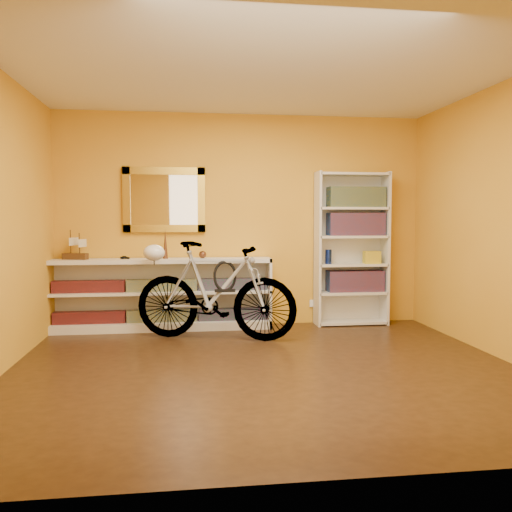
{
  "coord_description": "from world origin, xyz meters",
  "views": [
    {
      "loc": [
        -0.68,
        -4.51,
        1.32
      ],
      "look_at": [
        0.0,
        0.7,
        0.95
      ],
      "focal_mm": 37.03,
      "sensor_mm": 36.0,
      "label": 1
    }
  ],
  "objects": [
    {
      "name": "bronze_ornament",
      "position": [
        -0.94,
        1.81,
        1.02
      ],
      "size": [
        0.06,
        0.06,
        0.35
      ],
      "primitive_type": "cone",
      "color": "#55301D",
      "rests_on": "console_unit"
    },
    {
      "name": "toy_car",
      "position": [
        -1.41,
        1.81,
        0.85
      ],
      "size": [
        0.0,
        0.0,
        0.0
      ],
      "primitive_type": "imported",
      "rotation": [
        0.0,
        0.0,
        1.69
      ],
      "color": "black",
      "rests_on": "console_unit"
    },
    {
      "name": "bicycle",
      "position": [
        -0.38,
        1.21,
        0.54
      ],
      "size": [
        1.0,
        1.89,
        1.08
      ],
      "primitive_type": "imported",
      "rotation": [
        0.0,
        0.0,
        1.26
      ],
      "color": "silver",
      "rests_on": "floor"
    },
    {
      "name": "wall_socket",
      "position": [
        0.9,
        1.99,
        0.25
      ],
      "size": [
        0.09,
        0.02,
        0.09
      ],
      "primitive_type": "cube",
      "color": "silver",
      "rests_on": "back_wall"
    },
    {
      "name": "book_row_a",
      "position": [
        1.4,
        1.84,
        0.55
      ],
      "size": [
        0.7,
        0.22,
        0.26
      ],
      "primitive_type": "cube",
      "color": "maroon",
      "rests_on": "bookcase"
    },
    {
      "name": "book_row_b",
      "position": [
        1.4,
        1.84,
        1.25
      ],
      "size": [
        0.7,
        0.22,
        0.28
      ],
      "primitive_type": "cube",
      "color": "maroon",
      "rests_on": "bookcase"
    },
    {
      "name": "bookcase",
      "position": [
        1.35,
        1.84,
        0.95
      ],
      "size": [
        0.9,
        0.3,
        1.9
      ],
      "primitive_type": null,
      "color": "silver",
      "rests_on": "floor"
    },
    {
      "name": "model_ship",
      "position": [
        -1.97,
        1.81,
        1.02
      ],
      "size": [
        0.31,
        0.19,
        0.35
      ],
      "primitive_type": null,
      "rotation": [
        0.0,
        0.0,
        -0.3
      ],
      "color": "#3C2410",
      "rests_on": "console_unit"
    },
    {
      "name": "cd_row_upper",
      "position": [
        -0.98,
        1.79,
        0.54
      ],
      "size": [
        2.5,
        0.13,
        0.14
      ],
      "primitive_type": "cube",
      "color": "navy",
      "rests_on": "console_unit"
    },
    {
      "name": "console_unit",
      "position": [
        -0.98,
        1.81,
        0.42
      ],
      "size": [
        2.6,
        0.35,
        0.85
      ],
      "primitive_type": null,
      "color": "silver",
      "rests_on": "floor"
    },
    {
      "name": "floor",
      "position": [
        0.0,
        0.0,
        -0.01
      ],
      "size": [
        4.5,
        4.0,
        0.01
      ],
      "primitive_type": "cube",
      "color": "black",
      "rests_on": "ground"
    },
    {
      "name": "back_wall",
      "position": [
        0.0,
        2.0,
        1.3
      ],
      "size": [
        4.5,
        0.01,
        2.6
      ],
      "primitive_type": "cube",
      "color": "orange",
      "rests_on": "ground"
    },
    {
      "name": "helmet",
      "position": [
        -1.05,
        1.43,
        0.95
      ],
      "size": [
        0.24,
        0.23,
        0.18
      ],
      "primitive_type": "ellipsoid",
      "color": "white",
      "rests_on": "bicycle"
    },
    {
      "name": "right_wall",
      "position": [
        2.25,
        0.0,
        1.3
      ],
      "size": [
        0.01,
        4.0,
        2.6
      ],
      "primitive_type": "cube",
      "color": "orange",
      "rests_on": "ground"
    },
    {
      "name": "u_lock",
      "position": [
        -0.28,
        1.18,
        0.7
      ],
      "size": [
        0.25,
        0.03,
        0.25
      ],
      "primitive_type": "torus",
      "rotation": [
        1.57,
        0.0,
        0.0
      ],
      "color": "black",
      "rests_on": "bicycle"
    },
    {
      "name": "book_row_c",
      "position": [
        1.4,
        1.84,
        1.59
      ],
      "size": [
        0.7,
        0.22,
        0.25
      ],
      "primitive_type": "cube",
      "color": "navy",
      "rests_on": "bookcase"
    },
    {
      "name": "cd_row_lower",
      "position": [
        -0.98,
        1.79,
        0.17
      ],
      "size": [
        2.5,
        0.13,
        0.14
      ],
      "primitive_type": "cube",
      "color": "black",
      "rests_on": "console_unit"
    },
    {
      "name": "ceiling",
      "position": [
        0.0,
        0.0,
        2.6
      ],
      "size": [
        4.5,
        4.0,
        0.01
      ],
      "primitive_type": "cube",
      "color": "silver",
      "rests_on": "ground"
    },
    {
      "name": "gilt_mirror",
      "position": [
        -0.95,
        1.97,
        1.55
      ],
      "size": [
        0.98,
        0.06,
        0.78
      ],
      "primitive_type": "cube",
      "color": "olive",
      "rests_on": "back_wall"
    },
    {
      "name": "travel_mug",
      "position": [
        1.05,
        1.82,
        0.85
      ],
      "size": [
        0.08,
        0.08,
        0.18
      ],
      "primitive_type": "cylinder",
      "color": "navy",
      "rests_on": "bookcase"
    },
    {
      "name": "decorative_orb",
      "position": [
        -0.5,
        1.81,
        0.89
      ],
      "size": [
        0.09,
        0.09,
        0.09
      ],
      "primitive_type": "sphere",
      "color": "#55301D",
      "rests_on": "console_unit"
    },
    {
      "name": "yellow_bag",
      "position": [
        1.6,
        1.8,
        0.84
      ],
      "size": [
        0.21,
        0.14,
        0.16
      ],
      "primitive_type": "cube",
      "rotation": [
        0.0,
        0.0,
        -0.06
      ],
      "color": "gold",
      "rests_on": "bookcase"
    },
    {
      "name": "red_tin",
      "position": [
        1.15,
        1.87,
        1.55
      ],
      "size": [
        0.14,
        0.14,
        0.16
      ],
      "primitive_type": "cube",
      "rotation": [
        0.0,
        0.0,
        -0.11
      ],
      "color": "maroon",
      "rests_on": "bookcase"
    }
  ]
}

